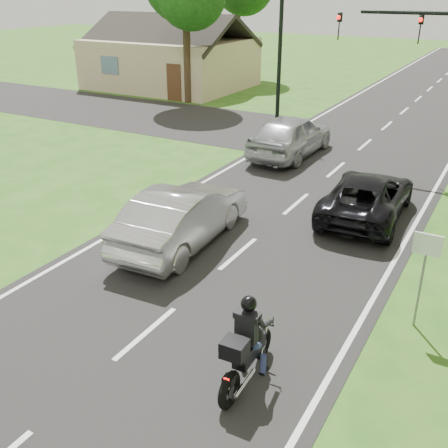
{
  "coord_description": "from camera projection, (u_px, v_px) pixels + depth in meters",
  "views": [
    {
      "loc": [
        5.73,
        -6.88,
        6.47
      ],
      "look_at": [
        0.13,
        3.0,
        1.3
      ],
      "focal_mm": 42.0,
      "sensor_mm": 36.0,
      "label": 1
    }
  ],
  "objects": [
    {
      "name": "ground",
      "position": [
        146.0,
        333.0,
        10.7
      ],
      "size": [
        140.0,
        140.0,
        0.0
      ],
      "primitive_type": "plane",
      "color": "#285819",
      "rests_on": "ground"
    },
    {
      "name": "road",
      "position": [
        318.0,
        185.0,
        18.61
      ],
      "size": [
        8.0,
        100.0,
        0.01
      ],
      "primitive_type": "cube",
      "color": "black",
      "rests_on": "ground"
    },
    {
      "name": "cross_road",
      "position": [
        365.0,
        145.0,
        23.36
      ],
      "size": [
        60.0,
        7.0,
        0.01
      ],
      "primitive_type": "cube",
      "color": "black",
      "rests_on": "ground"
    },
    {
      "name": "motorcycle_rider",
      "position": [
        246.0,
        350.0,
        9.11
      ],
      "size": [
        0.58,
        2.05,
        1.77
      ],
      "rotation": [
        0.0,
        0.0,
        0.04
      ],
      "color": "black",
      "rests_on": "ground"
    },
    {
      "name": "dark_suv",
      "position": [
        367.0,
        196.0,
        15.84
      ],
      "size": [
        2.45,
        4.87,
        1.32
      ],
      "primitive_type": "imported",
      "rotation": [
        0.0,
        0.0,
        3.2
      ],
      "color": "black",
      "rests_on": "road"
    },
    {
      "name": "silver_sedan",
      "position": [
        182.0,
        216.0,
        14.12
      ],
      "size": [
        2.0,
        4.97,
        1.61
      ],
      "primitive_type": "imported",
      "rotation": [
        0.0,
        0.0,
        3.2
      ],
      "color": "#BCBDC2",
      "rests_on": "road"
    },
    {
      "name": "silver_suv",
      "position": [
        291.0,
        135.0,
        21.52
      ],
      "size": [
        2.13,
        5.12,
        1.73
      ],
      "primitive_type": "imported",
      "rotation": [
        0.0,
        0.0,
        3.12
      ],
      "color": "#AAADB2",
      "rests_on": "road"
    },
    {
      "name": "signal_pole_far",
      "position": [
        279.0,
        62.0,
        26.04
      ],
      "size": [
        0.2,
        0.2,
        6.0
      ],
      "primitive_type": "cylinder",
      "color": "black",
      "rests_on": "ground"
    },
    {
      "name": "sign_white",
      "position": [
        425.0,
        258.0,
        10.29
      ],
      "size": [
        0.55,
        0.07,
        2.12
      ],
      "color": "slate",
      "rests_on": "ground"
    },
    {
      "name": "house",
      "position": [
        171.0,
        61.0,
        36.14
      ],
      "size": [
        10.2,
        8.0,
        4.84
      ],
      "color": "tan",
      "rests_on": "ground"
    }
  ]
}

